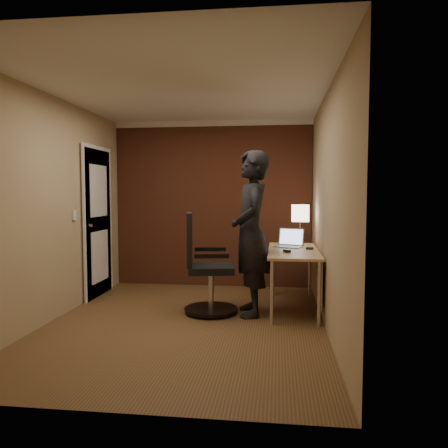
# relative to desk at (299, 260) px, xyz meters

# --- Properties ---
(room) EXTENTS (4.00, 4.00, 4.00)m
(room) POSITION_rel_desk_xyz_m (-1.53, 0.81, 0.77)
(room) COLOR brown
(room) RESTS_ON ground
(desk) EXTENTS (0.60, 1.50, 0.73)m
(desk) POSITION_rel_desk_xyz_m (0.00, 0.00, 0.00)
(desk) COLOR tan
(desk) RESTS_ON ground
(desk_lamp) EXTENTS (0.22, 0.22, 0.54)m
(desk_lamp) POSITION_rel_desk_xyz_m (0.03, 0.49, 0.55)
(desk_lamp) COLOR silver
(desk_lamp) RESTS_ON desk
(laptop) EXTENTS (0.40, 0.35, 0.23)m
(laptop) POSITION_rel_desk_xyz_m (-0.11, 0.29, 0.19)
(laptop) COLOR silver
(laptop) RESTS_ON desk
(mouse) EXTENTS (0.09, 0.11, 0.03)m
(mouse) POSITION_rel_desk_xyz_m (-0.15, -0.23, 0.14)
(mouse) COLOR black
(mouse) RESTS_ON desk
(wallet) EXTENTS (0.10, 0.12, 0.02)m
(wallet) POSITION_rel_desk_xyz_m (0.13, 0.07, 0.14)
(wallet) COLOR black
(wallet) RESTS_ON desk
(office_chair) EXTENTS (0.63, 0.70, 1.16)m
(office_chair) POSITION_rel_desk_xyz_m (-1.11, -0.34, -0.09)
(office_chair) COLOR black
(office_chair) RESTS_ON ground
(person) EXTENTS (0.57, 0.77, 1.91)m
(person) POSITION_rel_desk_xyz_m (-0.57, -0.32, 0.35)
(person) COLOR black
(person) RESTS_ON ground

